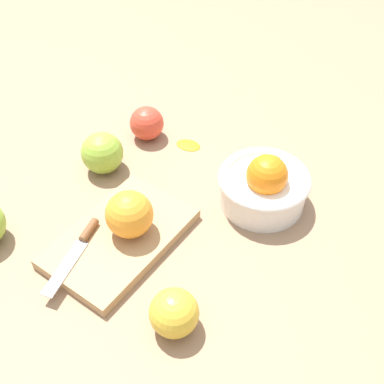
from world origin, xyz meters
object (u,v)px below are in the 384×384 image
(apple_front_left, at_px, (147,123))
(apple_front_center, at_px, (102,153))
(bowl, at_px, (264,185))
(orange_on_board, at_px, (128,214))
(apple_back_right, at_px, (174,313))
(cutting_board, at_px, (120,238))
(knife, at_px, (79,246))

(apple_front_left, xyz_separation_m, apple_front_center, (0.13, -0.01, 0.01))
(bowl, xyz_separation_m, orange_on_board, (0.19, -0.15, 0.02))
(orange_on_board, xyz_separation_m, apple_front_center, (-0.11, -0.15, -0.02))
(apple_front_center, distance_m, apple_back_right, 0.37)
(orange_on_board, height_order, apple_back_right, orange_on_board)
(cutting_board, relative_size, apple_back_right, 3.45)
(orange_on_board, bearing_deg, apple_front_center, -127.00)
(cutting_board, bearing_deg, apple_back_right, 63.14)
(bowl, xyz_separation_m, apple_back_right, (0.29, 0.00, -0.01))
(knife, bearing_deg, apple_front_center, -150.96)
(orange_on_board, bearing_deg, apple_back_right, 57.31)
(apple_front_left, bearing_deg, apple_back_right, 40.84)
(bowl, distance_m, apple_front_left, 0.29)
(apple_front_center, xyz_separation_m, apple_back_right, (0.21, 0.31, -0.00))
(bowl, bearing_deg, cutting_board, -37.45)
(apple_front_left, bearing_deg, apple_front_center, -5.62)
(apple_back_right, bearing_deg, apple_front_left, -139.16)
(cutting_board, xyz_separation_m, knife, (0.06, -0.04, 0.01))
(cutting_board, relative_size, orange_on_board, 3.13)
(bowl, bearing_deg, apple_back_right, 0.89)
(bowl, height_order, apple_back_right, bowl)
(orange_on_board, bearing_deg, cutting_board, -25.70)
(cutting_board, relative_size, apple_front_center, 3.07)
(apple_front_center, relative_size, apple_back_right, 1.12)
(bowl, relative_size, apple_front_left, 2.32)
(knife, bearing_deg, bowl, 143.43)
(cutting_board, xyz_separation_m, apple_front_center, (-0.13, -0.14, 0.03))
(cutting_board, distance_m, apple_front_center, 0.19)
(bowl, distance_m, apple_front_center, 0.31)
(apple_front_left, distance_m, apple_front_center, 0.13)
(apple_back_right, bearing_deg, knife, -97.50)
(bowl, bearing_deg, apple_front_center, -75.03)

